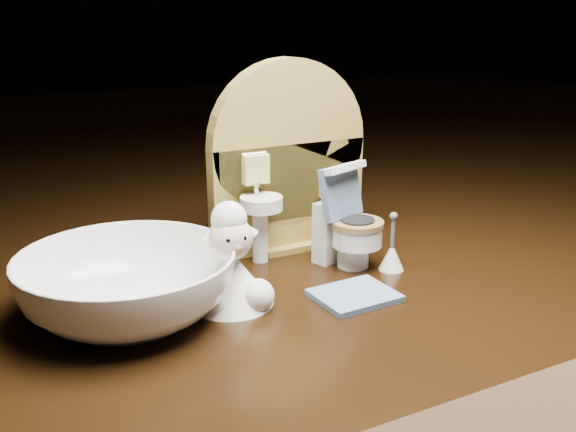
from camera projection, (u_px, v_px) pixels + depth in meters
name	position (u px, v px, depth m)	size (l,w,h in m)	color
backdrop_panel	(287.00, 168.00, 0.50)	(0.13, 0.05, 0.15)	olive
toy_toilet	(346.00, 228.00, 0.48)	(0.05, 0.05, 0.08)	white
bath_mat	(354.00, 296.00, 0.43)	(0.05, 0.04, 0.00)	slate
toilet_brush	(392.00, 255.00, 0.47)	(0.02, 0.02, 0.04)	white
plush_lamb	(232.00, 269.00, 0.41)	(0.06, 0.06, 0.07)	white
ceramic_bowl	(128.00, 286.00, 0.40)	(0.13, 0.13, 0.04)	white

